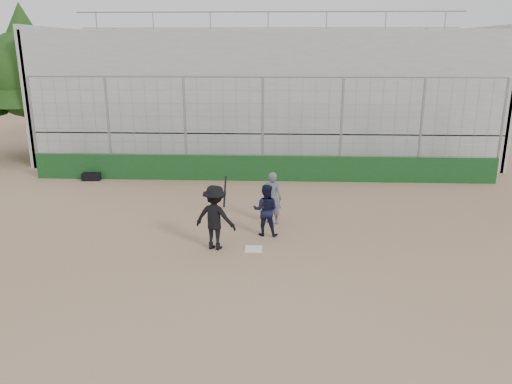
{
  "coord_description": "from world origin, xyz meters",
  "views": [
    {
      "loc": [
        0.61,
        -12.04,
        5.08
      ],
      "look_at": [
        0.0,
        1.4,
        1.15
      ],
      "focal_mm": 35.0,
      "sensor_mm": 36.0,
      "label": 1
    }
  ],
  "objects_px": {
    "umpire": "(272,200)",
    "catcher_crouched": "(266,218)",
    "batter_at_plate": "(215,217)",
    "equipment_bag": "(91,177)"
  },
  "relations": [
    {
      "from": "batter_at_plate",
      "to": "equipment_bag",
      "type": "xyz_separation_m",
      "value": [
        -5.76,
        6.64,
        -0.7
      ]
    },
    {
      "from": "umpire",
      "to": "equipment_bag",
      "type": "relative_size",
      "value": 1.97
    },
    {
      "from": "batter_at_plate",
      "to": "catcher_crouched",
      "type": "bearing_deg",
      "value": 37.55
    },
    {
      "from": "umpire",
      "to": "catcher_crouched",
      "type": "bearing_deg",
      "value": 101.91
    },
    {
      "from": "catcher_crouched",
      "to": "umpire",
      "type": "xyz_separation_m",
      "value": [
        0.17,
        1.02,
        0.2
      ]
    },
    {
      "from": "equipment_bag",
      "to": "batter_at_plate",
      "type": "bearing_deg",
      "value": -49.07
    },
    {
      "from": "batter_at_plate",
      "to": "catcher_crouched",
      "type": "height_order",
      "value": "batter_at_plate"
    },
    {
      "from": "catcher_crouched",
      "to": "umpire",
      "type": "relative_size",
      "value": 0.72
    },
    {
      "from": "batter_at_plate",
      "to": "umpire",
      "type": "bearing_deg",
      "value": 54.1
    },
    {
      "from": "catcher_crouched",
      "to": "umpire",
      "type": "bearing_deg",
      "value": 80.34
    }
  ]
}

